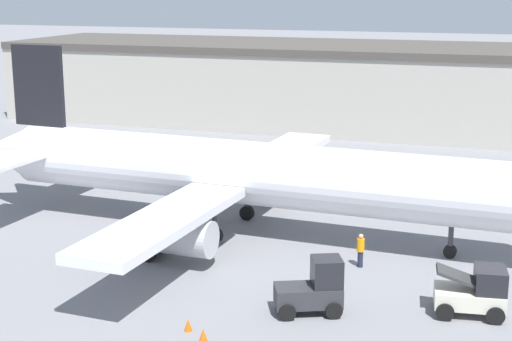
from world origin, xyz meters
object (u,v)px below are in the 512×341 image
belt_loader_truck (475,292)px  safety_cone_near (203,335)px  baggage_tug (140,236)px  airplane (242,174)px  ground_crew_worker (361,249)px  pushback_tug (314,289)px  safety_cone_far (188,325)px

belt_loader_truck → safety_cone_near: (-10.39, -6.39, -0.79)m
baggage_tug → safety_cone_near: 11.23m
airplane → safety_cone_near: (3.39, -14.21, -3.29)m
ground_crew_worker → baggage_tug: 11.82m
airplane → pushback_tug: 12.39m
baggage_tug → belt_loader_truck: 17.75m
baggage_tug → safety_cone_far: 10.08m
ground_crew_worker → safety_cone_far: 11.35m
airplane → baggage_tug: bearing=-121.3°
ground_crew_worker → pushback_tug: pushback_tug is taller
belt_loader_truck → safety_cone_far: belt_loader_truck is taller
baggage_tug → pushback_tug: (10.81, -4.29, 0.04)m
safety_cone_near → safety_cone_far: 1.20m
ground_crew_worker → baggage_tug: baggage_tug is taller
airplane → belt_loader_truck: airplane is taller
pushback_tug → safety_cone_far: pushback_tug is taller
ground_crew_worker → belt_loader_truck: size_ratio=0.55×
airplane → safety_cone_far: bearing=-77.0°
airplane → safety_cone_far: (2.41, -13.52, -3.29)m
baggage_tug → pushback_tug: bearing=-24.4°
baggage_tug → airplane: bearing=53.0°
airplane → ground_crew_worker: size_ratio=21.32×
ground_crew_worker → safety_cone_far: (-5.37, -9.97, -0.68)m
baggage_tug → safety_cone_far: baggage_tug is taller
airplane → safety_cone_near: 14.98m
ground_crew_worker → safety_cone_near: bearing=25.0°
belt_loader_truck → pushback_tug: pushback_tug is taller
belt_loader_truck → safety_cone_near: 12.22m
ground_crew_worker → safety_cone_near: (-4.40, -10.66, -0.68)m
pushback_tug → safety_cone_near: bearing=-154.3°
safety_cone_near → belt_loader_truck: bearing=31.6°
pushback_tug → airplane: bearing=100.8°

